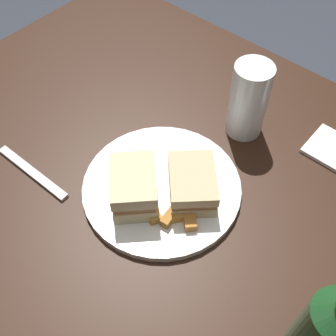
# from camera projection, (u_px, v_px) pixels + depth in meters

# --- Properties ---
(ground_plane) EXTENTS (6.00, 6.00, 0.00)m
(ground_plane) POSITION_uv_depth(u_px,v_px,m) (171.00, 305.00, 1.40)
(ground_plane) COLOR #333842
(dining_table) EXTENTS (1.15, 0.83, 0.76)m
(dining_table) POSITION_uv_depth(u_px,v_px,m) (172.00, 255.00, 1.10)
(dining_table) COLOR black
(dining_table) RESTS_ON ground
(plate) EXTENTS (0.28, 0.28, 0.01)m
(plate) POSITION_uv_depth(u_px,v_px,m) (162.00, 187.00, 0.76)
(plate) COLOR white
(plate) RESTS_ON dining_table
(sandwich_half_left) EXTENTS (0.13, 0.13, 0.07)m
(sandwich_half_left) POSITION_uv_depth(u_px,v_px,m) (132.00, 185.00, 0.71)
(sandwich_half_left) COLOR beige
(sandwich_half_left) RESTS_ON plate
(sandwich_half_right) EXTENTS (0.13, 0.13, 0.05)m
(sandwich_half_right) POSITION_uv_depth(u_px,v_px,m) (192.00, 184.00, 0.72)
(sandwich_half_right) COLOR #CCB284
(sandwich_half_right) RESTS_ON plate
(potato_wedge_front) EXTENTS (0.04, 0.05, 0.02)m
(potato_wedge_front) POSITION_uv_depth(u_px,v_px,m) (182.00, 216.00, 0.70)
(potato_wedge_front) COLOR #B77F33
(potato_wedge_front) RESTS_ON plate
(potato_wedge_middle) EXTENTS (0.02, 0.06, 0.02)m
(potato_wedge_middle) POSITION_uv_depth(u_px,v_px,m) (172.00, 213.00, 0.71)
(potato_wedge_middle) COLOR #AD702D
(potato_wedge_middle) RESTS_ON plate
(potato_wedge_back) EXTENTS (0.03, 0.04, 0.02)m
(potato_wedge_back) POSITION_uv_depth(u_px,v_px,m) (142.00, 205.00, 0.71)
(potato_wedge_back) COLOR #B77F33
(potato_wedge_back) RESTS_ON plate
(potato_wedge_left_edge) EXTENTS (0.05, 0.05, 0.02)m
(potato_wedge_left_edge) POSITION_uv_depth(u_px,v_px,m) (189.00, 217.00, 0.70)
(potato_wedge_left_edge) COLOR #AD702D
(potato_wedge_left_edge) RESTS_ON plate
(potato_wedge_right_edge) EXTENTS (0.04, 0.04, 0.02)m
(potato_wedge_right_edge) POSITION_uv_depth(u_px,v_px,m) (181.00, 201.00, 0.72)
(potato_wedge_right_edge) COLOR gold
(potato_wedge_right_edge) RESTS_ON plate
(potato_wedge_stray) EXTENTS (0.06, 0.04, 0.02)m
(potato_wedge_stray) POSITION_uv_depth(u_px,v_px,m) (151.00, 209.00, 0.71)
(potato_wedge_stray) COLOR #B77F33
(potato_wedge_stray) RESTS_ON plate
(pint_glass) EXTENTS (0.07, 0.07, 0.16)m
(pint_glass) POSITION_uv_depth(u_px,v_px,m) (248.00, 104.00, 0.80)
(pint_glass) COLOR white
(pint_glass) RESTS_ON dining_table
(cider_bottle) EXTENTS (0.07, 0.07, 0.27)m
(cider_bottle) POSITION_uv_depth(u_px,v_px,m) (323.00, 334.00, 0.50)
(cider_bottle) COLOR #19421E
(cider_bottle) RESTS_ON dining_table
(fork) EXTENTS (0.18, 0.02, 0.01)m
(fork) POSITION_uv_depth(u_px,v_px,m) (32.00, 172.00, 0.78)
(fork) COLOR silver
(fork) RESTS_ON dining_table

